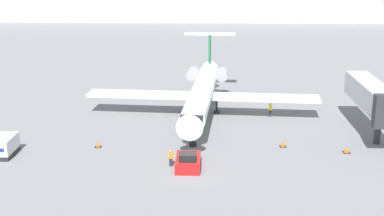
# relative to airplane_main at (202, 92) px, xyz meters

# --- Properties ---
(ground_plane) EXTENTS (600.00, 600.00, 0.00)m
(ground_plane) POSITION_rel_airplane_main_xyz_m (-1.01, -18.50, -3.06)
(ground_plane) COLOR slate
(airplane_main) EXTENTS (29.15, 28.26, 8.59)m
(airplane_main) POSITION_rel_airplane_main_xyz_m (0.00, 0.00, 0.00)
(airplane_main) COLOR white
(airplane_main) RESTS_ON ground
(pushback_tug) EXTENTS (2.32, 3.84, 1.79)m
(pushback_tug) POSITION_rel_airplane_main_xyz_m (-1.03, -17.40, -2.40)
(pushback_tug) COLOR #B21919
(pushback_tug) RESTS_ON ground
(luggage_cart) EXTENTS (2.13, 3.58, 1.95)m
(luggage_cart) POSITION_rel_airplane_main_xyz_m (-19.75, -14.67, -2.08)
(luggage_cart) COLOR #232326
(luggage_cart) RESTS_ON ground
(worker_near_tug) EXTENTS (0.40, 0.24, 1.67)m
(worker_near_tug) POSITION_rel_airplane_main_xyz_m (-2.69, -16.97, -2.19)
(worker_near_tug) COLOR #232838
(worker_near_tug) RESTS_ON ground
(worker_by_wing) EXTENTS (0.40, 0.25, 1.76)m
(worker_by_wing) POSITION_rel_airplane_main_xyz_m (8.50, -0.36, -2.13)
(worker_by_wing) COLOR #232838
(worker_by_wing) RESTS_ON ground
(traffic_cone_left) EXTENTS (0.67, 0.67, 0.62)m
(traffic_cone_left) POSITION_rel_airplane_main_xyz_m (-10.75, -11.97, -2.76)
(traffic_cone_left) COLOR black
(traffic_cone_left) RESTS_ON ground
(traffic_cone_right) EXTENTS (0.68, 0.68, 0.72)m
(traffic_cone_right) POSITION_rel_airplane_main_xyz_m (8.72, -11.16, -2.72)
(traffic_cone_right) COLOR black
(traffic_cone_right) RESTS_ON ground
(traffic_cone_mid) EXTENTS (0.70, 0.70, 0.68)m
(traffic_cone_mid) POSITION_rel_airplane_main_xyz_m (14.99, -12.73, -2.73)
(traffic_cone_mid) COLOR black
(traffic_cone_mid) RESTS_ON ground
(jet_bridge) EXTENTS (3.20, 13.84, 6.19)m
(jet_bridge) POSITION_rel_airplane_main_xyz_m (18.88, -7.00, 1.40)
(jet_bridge) COLOR #2D2D33
(jet_bridge) RESTS_ON ground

